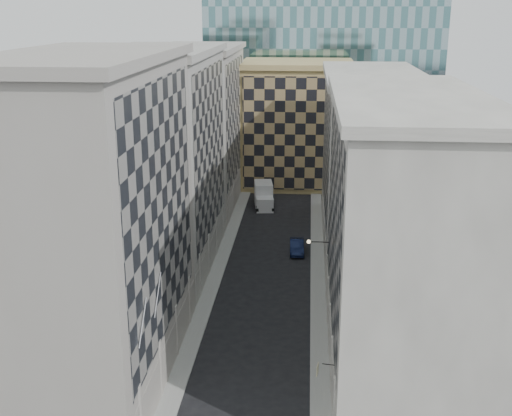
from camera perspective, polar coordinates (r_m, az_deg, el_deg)
The scene contains 14 objects.
sidewalk_west at distance 66.73m, azimuth -3.58°, elevation -5.92°, with size 1.50×100.00×0.15m, color gray.
sidewalk_east at distance 66.10m, azimuth 5.52°, elevation -6.20°, with size 1.50×100.00×0.15m, color gray.
bldg_left_a at distance 46.53m, azimuth -14.09°, elevation -1.44°, with size 10.80×22.80×23.70m.
bldg_left_b at distance 67.05m, azimuth -8.17°, elevation 4.18°, with size 10.80×22.80×22.70m.
bldg_left_c at distance 88.29m, azimuth -5.03°, elevation 7.12°, with size 10.80×22.80×21.70m.
bldg_right_a at distance 48.87m, azimuth 12.65°, elevation -2.29°, with size 10.80×26.80×20.70m.
bldg_right_b at distance 74.81m, azimuth 9.99°, elevation 4.30°, with size 10.80×28.80×19.70m.
tan_block at distance 99.99m, azimuth 3.60°, elevation 7.54°, with size 16.80×14.80×18.80m.
church_tower at distance 112.70m, azimuth 2.88°, elevation 17.60°, with size 7.20×7.20×51.50m.
flagpoles_left at distance 42.15m, azimuth -9.36°, elevation -8.77°, with size 0.10×6.33×2.33m.
bracket_lamp at distance 58.24m, azimuth 4.89°, elevation -3.01°, with size 1.98×0.36×0.36m.
box_truck at distance 88.92m, azimuth 0.70°, elevation 1.03°, with size 3.17×6.20×3.26m.
dark_car at distance 72.48m, azimuth 3.65°, elevation -3.43°, with size 1.55×4.44×1.46m, color #10193A.
shop_sign at distance 43.40m, azimuth 5.57°, elevation -14.05°, with size 1.19×0.70×0.78m.
Camera 1 is at (3.95, -30.63, 26.38)m, focal length 45.00 mm.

